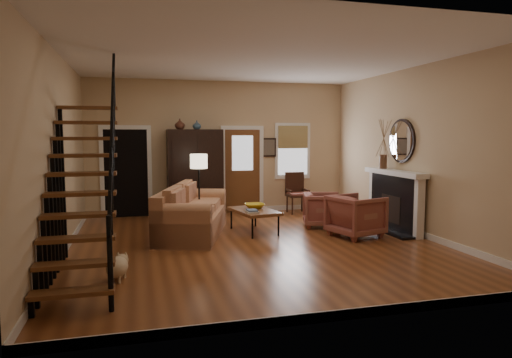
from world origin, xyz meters
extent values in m
plane|color=brown|center=(0.00, 0.00, 0.00)|extent=(7.00, 7.00, 0.00)
plane|color=white|center=(0.00, 0.00, 3.30)|extent=(7.00, 7.00, 0.00)
cube|color=#CEAF84|center=(0.00, 3.50, 1.65)|extent=(6.50, 0.04, 3.30)
cube|color=#CEAF84|center=(-3.25, 0.00, 1.65)|extent=(0.04, 7.00, 3.30)
cube|color=#CEAF84|center=(3.25, 0.00, 1.65)|extent=(0.04, 7.00, 3.30)
cube|color=black|center=(-2.30, 3.65, 1.05)|extent=(1.00, 0.36, 2.10)
cube|color=brown|center=(0.55, 3.48, 1.05)|extent=(0.90, 0.06, 2.10)
cube|color=silver|center=(1.90, 3.47, 1.55)|extent=(0.96, 0.06, 1.46)
cube|color=black|center=(3.13, 0.50, 0.57)|extent=(0.24, 1.60, 1.15)
cube|color=white|center=(3.07, 0.50, 1.20)|extent=(0.30, 1.95, 0.10)
cylinder|color=silver|center=(3.20, 0.50, 1.85)|extent=(0.05, 0.90, 0.90)
imported|color=#4C2619|center=(-1.05, 3.05, 2.22)|extent=(0.24, 0.24, 0.25)
imported|color=#334C60|center=(-0.65, 3.05, 2.21)|extent=(0.20, 0.20, 0.21)
imported|color=gold|center=(0.28, 1.18, 0.51)|extent=(0.41, 0.41, 0.10)
imported|color=maroon|center=(2.04, 0.14, 0.41)|extent=(1.11, 1.09, 0.82)
imported|color=maroon|center=(1.79, 1.20, 0.37)|extent=(1.00, 0.98, 0.73)
camera|label=1|loc=(-2.06, -7.80, 1.98)|focal=32.00mm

